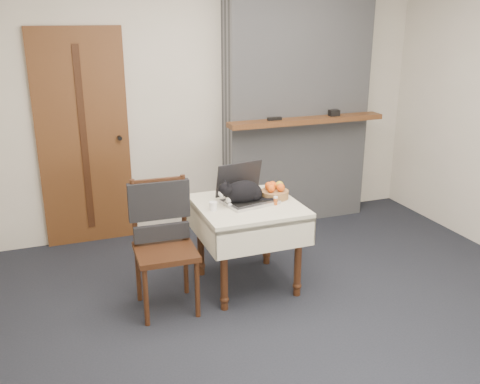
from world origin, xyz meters
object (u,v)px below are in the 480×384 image
object	(u,v)px
pill_bottle	(276,201)
cat	(243,192)
chair	(162,226)
cream_jar	(213,206)
fruit_basket	(275,192)
side_table	(248,217)
laptop	(245,192)
door	(84,140)

from	to	relation	value
pill_bottle	cat	bearing A→B (deg)	152.33
cat	chair	xyz separation A→B (m)	(-0.66, -0.05, -0.17)
chair	cream_jar	bearing A→B (deg)	0.25
fruit_basket	chair	world-z (taller)	chair
side_table	pill_bottle	size ratio (longest dim) A/B	11.51
laptop	cream_jar	xyz separation A→B (m)	(-0.30, -0.12, -0.04)
door	chair	bearing A→B (deg)	-74.20
door	laptop	bearing A→B (deg)	-49.96
door	laptop	distance (m)	1.71
side_table	chair	size ratio (longest dim) A/B	0.80
side_table	laptop	size ratio (longest dim) A/B	1.71
laptop	cream_jar	size ratio (longest dim) A/B	6.83
cat	chair	bearing A→B (deg)	177.83
pill_bottle	chair	xyz separation A→B (m)	(-0.88, 0.07, -0.11)
door	cream_jar	world-z (taller)	door
pill_bottle	chair	world-z (taller)	chair
pill_bottle	chair	distance (m)	0.89
cream_jar	chair	bearing A→B (deg)	178.05
pill_bottle	laptop	bearing A→B (deg)	136.81
cream_jar	pill_bottle	bearing A→B (deg)	-6.33
side_table	fruit_basket	size ratio (longest dim) A/B	3.52
door	side_table	world-z (taller)	door
chair	pill_bottle	bearing A→B (deg)	-2.19
cream_jar	laptop	bearing A→B (deg)	21.15
side_table	cream_jar	distance (m)	0.33
chair	side_table	bearing A→B (deg)	5.24
cat	fruit_basket	world-z (taller)	cat
cream_jar	pill_bottle	world-z (taller)	pill_bottle
door	pill_bottle	xyz separation A→B (m)	(1.27, -1.47, -0.26)
laptop	fruit_basket	xyz separation A→B (m)	(0.24, -0.02, -0.02)
cream_jar	pill_bottle	distance (m)	0.49
cat	cream_jar	world-z (taller)	cat
cream_jar	chair	size ratio (longest dim) A/B	0.07
cat	cream_jar	distance (m)	0.28
side_table	fruit_basket	xyz separation A→B (m)	(0.25, 0.05, 0.16)
side_table	cream_jar	world-z (taller)	cream_jar
laptop	cat	xyz separation A→B (m)	(-0.04, -0.06, 0.02)
door	pill_bottle	world-z (taller)	door
pill_bottle	chair	size ratio (longest dim) A/B	0.07
pill_bottle	side_table	bearing A→B (deg)	151.44
side_table	cream_jar	bearing A→B (deg)	-170.47
laptop	cat	distance (m)	0.07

